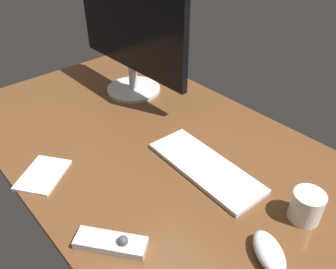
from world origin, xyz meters
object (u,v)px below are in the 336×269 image
at_px(media_remote, 112,243).
at_px(monitor, 130,32).
at_px(keyboard, 205,167).
at_px(computer_mouse, 269,252).
at_px(coffee_mug, 307,206).
at_px(notepad, 43,175).

bearing_deg(media_remote, monitor, 102.28).
xyz_separation_m(keyboard, computer_mouse, (0.30, -0.11, 0.01)).
bearing_deg(coffee_mug, media_remote, -121.32).
height_order(keyboard, coffee_mug, coffee_mug).
xyz_separation_m(monitor, computer_mouse, (0.84, -0.25, -0.23)).
height_order(media_remote, notepad, media_remote).
xyz_separation_m(media_remote, notepad, (-0.34, -0.02, -0.01)).
distance_m(keyboard, computer_mouse, 0.32).
height_order(coffee_mug, notepad, coffee_mug).
bearing_deg(keyboard, computer_mouse, -17.68).
height_order(monitor, keyboard, monitor).
relative_size(keyboard, media_remote, 2.23).
bearing_deg(computer_mouse, coffee_mug, 124.85).
xyz_separation_m(monitor, keyboard, (0.53, -0.13, -0.24)).
bearing_deg(notepad, keyboard, 52.22).
height_order(computer_mouse, coffee_mug, coffee_mug).
xyz_separation_m(monitor, notepad, (0.24, -0.51, -0.24)).
bearing_deg(keyboard, notepad, -124.91).
bearing_deg(computer_mouse, notepad, -124.52).
xyz_separation_m(keyboard, notepad, (-0.29, -0.38, -0.00)).
distance_m(monitor, computer_mouse, 0.90).
relative_size(media_remote, coffee_mug, 2.02).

